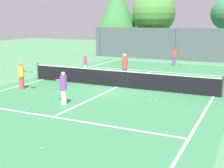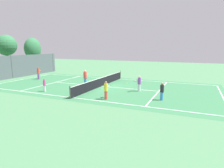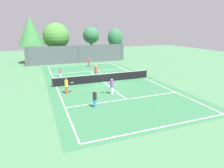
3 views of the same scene
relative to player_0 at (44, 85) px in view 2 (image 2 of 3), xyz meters
The scene contains 20 objects.
ground_plane 6.11m from the player_0, 41.30° to the right, with size 80.00×80.00×0.00m, color #4C8456.
court_surface 6.11m from the player_0, 41.30° to the right, with size 13.00×25.00×0.01m.
tennis_net 6.08m from the player_0, 41.30° to the right, with size 11.90×0.10×1.10m.
perimeter_fence 11.02m from the player_0, 65.42° to the left, with size 18.00×0.12×3.20m.
tree_1 21.22m from the player_0, 47.87° to the left, with size 3.38×2.75×6.09m.
tree_3 18.51m from the player_0, 61.40° to the left, with size 3.44×3.44×6.38m.
player_0 is the anchor object (origin of this frame).
player_1 6.86m from the player_0, 91.70° to the right, with size 0.90×0.34×1.54m.
player_2 8.16m from the player_0, 47.84° to the left, with size 0.93×0.50×1.64m.
player_3 11.29m from the player_0, 83.01° to the right, with size 0.31×0.31×1.47m.
player_4 9.41m from the player_0, 65.79° to the right, with size 0.88×0.68×1.56m.
player_5 4.74m from the player_0, 26.74° to the right, with size 0.38×0.38×1.80m.
ball_crate 4.46m from the player_0, 47.87° to the right, with size 0.47×0.36×0.43m.
tennis_ball_0 5.75m from the player_0, 52.43° to the right, with size 0.07×0.07×0.07m, color #CCE533.
tennis_ball_1 8.11m from the player_0, 43.96° to the left, with size 0.07×0.07×0.07m, color #CCE533.
tennis_ball_2 9.64m from the player_0, 37.91° to the right, with size 0.07×0.07×0.07m, color #CCE533.
tennis_ball_3 9.60m from the player_0, 39.98° to the right, with size 0.07×0.07×0.07m, color #CCE533.
tennis_ball_4 14.53m from the player_0, 64.83° to the right, with size 0.07×0.07×0.07m, color #CCE533.
tennis_ball_5 7.02m from the player_0, 32.84° to the right, with size 0.07×0.07×0.07m, color #CCE533.
tennis_ball_6 6.05m from the player_0, 11.01° to the left, with size 0.07×0.07×0.07m, color #CCE533.
Camera 2 is at (-19.09, -9.63, 4.34)m, focal length 31.00 mm.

